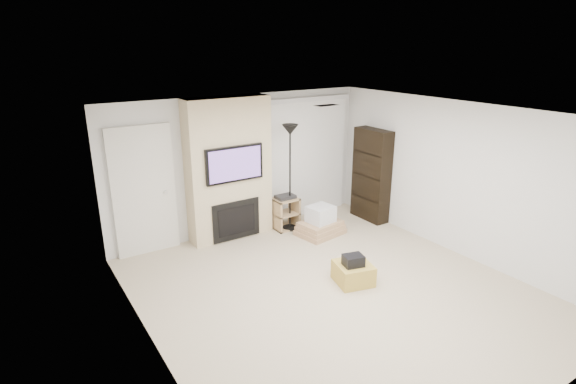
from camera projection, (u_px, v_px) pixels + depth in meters
floor at (334, 291)px, 6.37m from camera, size 5.00×5.50×0.00m
ceiling at (341, 115)px, 5.57m from camera, size 5.00×5.50×0.00m
wall_back at (242, 164)px, 8.16m from camera, size 5.00×0.00×2.50m
wall_front at (543, 305)px, 3.79m from camera, size 5.00×0.00×2.50m
wall_left at (150, 255)px, 4.68m from camera, size 0.00×5.50×2.50m
wall_right at (458, 179)px, 7.27m from camera, size 0.00×5.50×2.50m
hvac_vent at (327, 105)px, 6.42m from camera, size 0.35×0.18×0.01m
ottoman at (353, 273)px, 6.56m from camera, size 0.61×0.61×0.30m
black_bag at (353, 260)px, 6.44m from camera, size 0.33×0.28×0.16m
fireplace_wall at (229, 170)px, 7.81m from camera, size 1.50×0.47×2.50m
entry_door at (144, 192)px, 7.26m from camera, size 1.02×0.11×2.14m
vertical_blinds at (306, 154)px, 8.83m from camera, size 1.98×0.10×2.37m
floor_lamp at (290, 148)px, 8.01m from camera, size 0.29×0.29×1.98m
av_stand at (285, 211)px, 8.42m from camera, size 0.45×0.38×0.66m
box_stack at (320, 224)px, 8.20m from camera, size 0.89×0.73×0.54m
bookshelf at (371, 175)px, 8.73m from camera, size 0.30×0.80×1.80m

